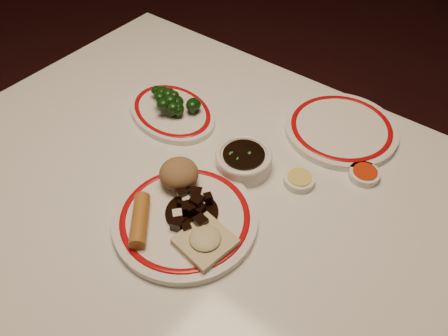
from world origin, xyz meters
TOP-DOWN VIEW (x-y plane):
  - ground at (0.00, 0.00)m, footprint 7.00×7.00m
  - dining_table at (0.00, 0.00)m, footprint 1.20×0.90m
  - main_plate at (0.04, -0.10)m, footprint 0.28×0.28m
  - rice_mound at (-0.02, -0.04)m, footprint 0.08×0.08m
  - spring_roll at (-0.01, -0.17)m, footprint 0.09×0.10m
  - fried_wonton at (0.11, -0.12)m, footprint 0.10×0.10m
  - stirfry_heap at (0.05, -0.09)m, footprint 0.10×0.11m
  - broccoli_plate at (-0.19, 0.12)m, footprint 0.28×0.25m
  - broccoli_pile at (-0.19, 0.12)m, footprint 0.14×0.09m
  - soy_bowl at (0.05, 0.08)m, footprint 0.12×0.12m
  - sweet_sour_dish at (0.26, 0.21)m, footprint 0.06×0.06m
  - mustard_dish at (0.16, 0.12)m, footprint 0.06×0.06m
  - far_plate at (0.16, 0.31)m, footprint 0.30×0.30m

SIDE VIEW (x-z plane):
  - ground at x=0.00m, z-range 0.00..0.00m
  - dining_table at x=0.00m, z-range 0.28..1.03m
  - sweet_sour_dish at x=0.26m, z-range 0.75..0.77m
  - mustard_dish at x=0.16m, z-range 0.75..0.77m
  - broccoli_plate at x=-0.19m, z-range 0.75..0.77m
  - far_plate at x=0.16m, z-range 0.75..0.77m
  - main_plate at x=0.04m, z-range 0.75..0.77m
  - soy_bowl at x=0.05m, z-range 0.75..0.79m
  - fried_wonton at x=0.11m, z-range 0.77..0.79m
  - stirfry_heap at x=0.05m, z-range 0.76..0.80m
  - spring_roll at x=-0.01m, z-range 0.77..0.80m
  - broccoli_pile at x=-0.19m, z-range 0.76..0.81m
  - rice_mound at x=-0.02m, z-range 0.77..0.82m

